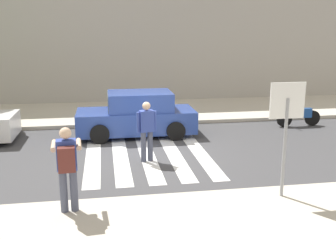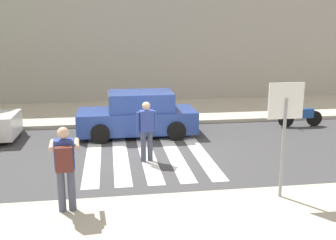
% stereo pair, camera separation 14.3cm
% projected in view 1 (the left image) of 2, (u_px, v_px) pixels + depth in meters
% --- Properties ---
extents(ground_plane, '(120.00, 120.00, 0.00)m').
position_uv_depth(ground_plane, '(147.00, 155.00, 11.79)').
color(ground_plane, '#424244').
extents(sidewalk_far, '(60.00, 4.80, 0.14)m').
position_uv_depth(sidewalk_far, '(132.00, 112.00, 17.54)').
color(sidewalk_far, beige).
rests_on(sidewalk_far, ground).
extents(building_facade_far, '(56.00, 4.00, 6.95)m').
position_uv_depth(building_facade_far, '(125.00, 33.00, 20.99)').
color(building_facade_far, '#ADA89E').
rests_on(building_facade_far, ground).
extents(crosswalk_stripe_0, '(0.44, 5.20, 0.01)m').
position_uv_depth(crosswalk_stripe_0, '(93.00, 155.00, 11.72)').
color(crosswalk_stripe_0, silver).
rests_on(crosswalk_stripe_0, ground).
extents(crosswalk_stripe_1, '(0.44, 5.20, 0.01)m').
position_uv_depth(crosswalk_stripe_1, '(120.00, 154.00, 11.85)').
color(crosswalk_stripe_1, silver).
rests_on(crosswalk_stripe_1, ground).
extents(crosswalk_stripe_2, '(0.44, 5.20, 0.01)m').
position_uv_depth(crosswalk_stripe_2, '(146.00, 153.00, 11.98)').
color(crosswalk_stripe_2, silver).
rests_on(crosswalk_stripe_2, ground).
extents(crosswalk_stripe_3, '(0.44, 5.20, 0.01)m').
position_uv_depth(crosswalk_stripe_3, '(172.00, 151.00, 12.10)').
color(crosswalk_stripe_3, silver).
rests_on(crosswalk_stripe_3, ground).
extents(crosswalk_stripe_4, '(0.44, 5.20, 0.01)m').
position_uv_depth(crosswalk_stripe_4, '(198.00, 150.00, 12.23)').
color(crosswalk_stripe_4, silver).
rests_on(crosswalk_stripe_4, ground).
extents(stop_sign, '(0.76, 0.08, 2.49)m').
position_uv_depth(stop_sign, '(286.00, 115.00, 8.18)').
color(stop_sign, gray).
rests_on(stop_sign, sidewalk_near).
extents(photographer_with_backpack, '(0.62, 0.87, 1.72)m').
position_uv_depth(photographer_with_backpack, '(67.00, 163.00, 7.60)').
color(photographer_with_backpack, '#474C60').
rests_on(photographer_with_backpack, sidewalk_near).
extents(pedestrian_crossing, '(0.57, 0.31, 1.72)m').
position_uv_depth(pedestrian_crossing, '(147.00, 128.00, 11.01)').
color(pedestrian_crossing, '#474C60').
rests_on(pedestrian_crossing, ground).
extents(parked_car_blue, '(4.10, 1.92, 1.55)m').
position_uv_depth(parked_car_blue, '(137.00, 115.00, 13.82)').
color(parked_car_blue, '#284293').
rests_on(parked_car_blue, ground).
extents(motorcycle, '(1.76, 0.60, 0.87)m').
position_uv_depth(motorcycle, '(299.00, 116.00, 15.17)').
color(motorcycle, black).
rests_on(motorcycle, ground).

